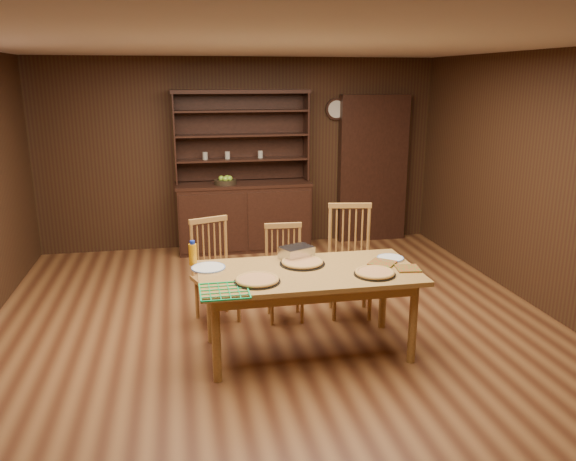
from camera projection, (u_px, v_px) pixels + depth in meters
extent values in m
plane|color=brown|center=(279.00, 332.00, 5.30)|extent=(6.00, 6.00, 0.00)
plane|color=beige|center=(278.00, 43.00, 4.61)|extent=(6.00, 6.00, 0.00)
plane|color=#352210|center=(241.00, 154.00, 7.79)|extent=(5.50, 0.00, 5.50)
plane|color=#352210|center=(420.00, 359.00, 2.11)|extent=(5.50, 0.00, 5.50)
plane|color=#352210|center=(556.00, 187.00, 5.47)|extent=(0.00, 6.00, 6.00)
cube|color=black|center=(244.00, 218.00, 7.77)|extent=(1.80, 0.50, 0.90)
cube|color=black|center=(243.00, 184.00, 7.65)|extent=(1.84, 0.52, 0.04)
cube|color=black|center=(241.00, 136.00, 7.70)|extent=(1.80, 0.02, 1.20)
cube|color=black|center=(175.00, 139.00, 7.39)|extent=(0.02, 0.32, 1.20)
cube|color=black|center=(306.00, 136.00, 7.72)|extent=(0.02, 0.32, 1.20)
cube|color=black|center=(241.00, 91.00, 7.40)|extent=(1.84, 0.34, 0.05)
cylinder|color=#9C9584|center=(205.00, 156.00, 7.53)|extent=(0.07, 0.07, 0.10)
cylinder|color=#9C9584|center=(227.00, 155.00, 7.58)|extent=(0.07, 0.07, 0.10)
cube|color=black|center=(372.00, 169.00, 8.12)|extent=(1.00, 0.18, 2.10)
cylinder|color=black|center=(336.00, 109.00, 7.85)|extent=(0.30, 0.04, 0.30)
cylinder|color=beige|center=(337.00, 109.00, 7.83)|extent=(0.24, 0.01, 0.24)
cube|color=#A57939|center=(308.00, 273.00, 4.74)|extent=(1.85, 0.92, 0.04)
cylinder|color=#A57939|center=(216.00, 340.00, 4.36)|extent=(0.07, 0.07, 0.71)
cylinder|color=#A57939|center=(211.00, 305.00, 5.02)|extent=(0.07, 0.07, 0.71)
cylinder|color=#A57939|center=(413.00, 323.00, 4.66)|extent=(0.07, 0.07, 0.71)
cylinder|color=#A57939|center=(383.00, 292.00, 5.33)|extent=(0.07, 0.07, 0.71)
cube|color=#A27237|center=(217.00, 280.00, 5.47)|extent=(0.52, 0.51, 0.04)
cylinder|color=#A27237|center=(208.00, 309.00, 5.32)|extent=(0.04, 0.04, 0.40)
cylinder|color=#A27237|center=(197.00, 299.00, 5.57)|extent=(0.04, 0.04, 0.40)
cylinder|color=#A27237|center=(239.00, 303.00, 5.48)|extent=(0.04, 0.04, 0.40)
cylinder|color=#A27237|center=(226.00, 293.00, 5.72)|extent=(0.04, 0.04, 0.40)
cube|color=#A27237|center=(208.00, 220.00, 5.46)|extent=(0.38, 0.16, 0.05)
cube|color=#A27237|center=(285.00, 281.00, 5.51)|extent=(0.41, 0.39, 0.04)
cylinder|color=#A27237|center=(272.00, 307.00, 5.41)|extent=(0.03, 0.03, 0.37)
cylinder|color=#A27237|center=(269.00, 296.00, 5.67)|extent=(0.03, 0.03, 0.37)
cylinder|color=#A27237|center=(302.00, 305.00, 5.45)|extent=(0.03, 0.03, 0.37)
cylinder|color=#A27237|center=(298.00, 295.00, 5.71)|extent=(0.03, 0.03, 0.37)
cube|color=#A27237|center=(283.00, 225.00, 5.52)|extent=(0.37, 0.06, 0.05)
cube|color=#A27237|center=(351.00, 270.00, 5.60)|extent=(0.52, 0.51, 0.04)
cylinder|color=#A27237|center=(334.00, 299.00, 5.50)|extent=(0.04, 0.04, 0.45)
cylinder|color=#A27237|center=(331.00, 287.00, 5.81)|extent=(0.04, 0.04, 0.45)
cylinder|color=#A27237|center=(370.00, 299.00, 5.51)|extent=(0.04, 0.04, 0.45)
cylinder|color=#A27237|center=(365.00, 287.00, 5.82)|extent=(0.04, 0.04, 0.45)
cube|color=#A27237|center=(350.00, 206.00, 5.61)|extent=(0.44, 0.11, 0.05)
cylinder|color=black|center=(257.00, 281.00, 4.47)|extent=(0.37, 0.37, 0.01)
cylinder|color=tan|center=(257.00, 280.00, 4.47)|extent=(0.34, 0.34, 0.02)
torus|color=gold|center=(257.00, 280.00, 4.47)|extent=(0.35, 0.35, 0.03)
cylinder|color=black|center=(375.00, 274.00, 4.64)|extent=(0.35, 0.35, 0.01)
cylinder|color=tan|center=(375.00, 273.00, 4.63)|extent=(0.32, 0.32, 0.02)
torus|color=gold|center=(375.00, 273.00, 4.63)|extent=(0.33, 0.33, 0.03)
cylinder|color=black|center=(302.00, 264.00, 4.90)|extent=(0.40, 0.40, 0.01)
cylinder|color=tan|center=(302.00, 262.00, 4.90)|extent=(0.36, 0.36, 0.02)
torus|color=gold|center=(302.00, 262.00, 4.90)|extent=(0.36, 0.36, 0.03)
cylinder|color=silver|center=(208.00, 268.00, 4.79)|extent=(0.29, 0.29, 0.01)
torus|color=#385DA9|center=(208.00, 267.00, 4.79)|extent=(0.29, 0.29, 0.01)
cylinder|color=silver|center=(390.00, 258.00, 5.04)|extent=(0.24, 0.24, 0.01)
torus|color=#385DA9|center=(390.00, 258.00, 5.04)|extent=(0.24, 0.24, 0.01)
cube|color=silver|center=(296.00, 253.00, 5.04)|extent=(0.33, 0.29, 0.11)
cylinder|color=orange|center=(193.00, 254.00, 4.86)|extent=(0.07, 0.07, 0.19)
cylinder|color=#13279D|center=(192.00, 242.00, 4.83)|extent=(0.04, 0.04, 0.03)
cube|color=#B31714|center=(408.00, 268.00, 4.77)|extent=(0.22, 0.22, 0.01)
cube|color=#B31714|center=(382.00, 263.00, 4.91)|extent=(0.30, 0.30, 0.02)
cylinder|color=black|center=(225.00, 182.00, 7.54)|extent=(0.30, 0.30, 0.06)
sphere|color=#87C133|center=(221.00, 178.00, 7.52)|extent=(0.08, 0.08, 0.08)
sphere|color=#87C133|center=(227.00, 178.00, 7.56)|extent=(0.08, 0.08, 0.08)
sphere|color=#87C133|center=(225.00, 179.00, 7.48)|extent=(0.08, 0.08, 0.08)
sphere|color=#87C133|center=(230.00, 178.00, 7.52)|extent=(0.08, 0.08, 0.08)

